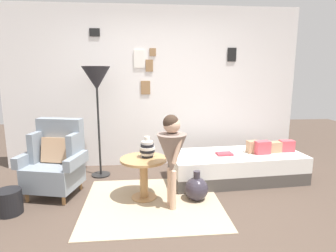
{
  "coord_description": "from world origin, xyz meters",
  "views": [
    {
      "loc": [
        -0.21,
        -2.77,
        1.58
      ],
      "look_at": [
        0.15,
        0.95,
        0.85
      ],
      "focal_mm": 30.22,
      "sensor_mm": 36.0,
      "label": 1
    }
  ],
  "objects": [
    {
      "name": "ground_plane",
      "position": [
        0.0,
        0.0,
        0.0
      ],
      "size": [
        12.0,
        12.0,
        0.0
      ],
      "primitive_type": "plane",
      "color": "#4C3D33"
    },
    {
      "name": "gallery_wall",
      "position": [
        0.0,
        1.95,
        1.3
      ],
      "size": [
        4.8,
        0.12,
        2.6
      ],
      "color": "silver",
      "rests_on": "ground"
    },
    {
      "name": "rug",
      "position": [
        -0.09,
        0.43,
        0.01
      ],
      "size": [
        1.63,
        1.49,
        0.01
      ],
      "primitive_type": "cube",
      "color": "tan",
      "rests_on": "ground"
    },
    {
      "name": "armchair",
      "position": [
        -1.31,
        0.84,
        0.44
      ],
      "size": [
        0.85,
        0.72,
        0.97
      ],
      "color": "#9E7042",
      "rests_on": "ground"
    },
    {
      "name": "daybed",
      "position": [
        1.17,
        1.08,
        0.2
      ],
      "size": [
        1.95,
        0.93,
        0.4
      ],
      "color": "#4C4742",
      "rests_on": "ground"
    },
    {
      "name": "pillow_head",
      "position": [
        1.94,
        1.1,
        0.48
      ],
      "size": [
        0.21,
        0.13,
        0.17
      ],
      "primitive_type": "cube",
      "rotation": [
        0.0,
        0.0,
        -0.05
      ],
      "color": "#D64C56",
      "rests_on": "daybed"
    },
    {
      "name": "pillow_mid",
      "position": [
        1.75,
        1.09,
        0.48
      ],
      "size": [
        0.23,
        0.16,
        0.15
      ],
      "primitive_type": "cube",
      "rotation": [
        0.0,
        0.0,
        0.21
      ],
      "color": "tan",
      "rests_on": "daybed"
    },
    {
      "name": "pillow_back",
      "position": [
        1.52,
        1.02,
        0.49
      ],
      "size": [
        0.23,
        0.15,
        0.19
      ],
      "primitive_type": "cube",
      "rotation": [
        0.0,
        0.0,
        0.14
      ],
      "color": "#D64C56",
      "rests_on": "daybed"
    },
    {
      "name": "pillow_extra",
      "position": [
        1.42,
        1.1,
        0.49
      ],
      "size": [
        0.19,
        0.14,
        0.18
      ],
      "primitive_type": "cube",
      "rotation": [
        0.0,
        0.0,
        0.14
      ],
      "color": "tan",
      "rests_on": "daybed"
    },
    {
      "name": "side_table",
      "position": [
        -0.19,
        0.58,
        0.38
      ],
      "size": [
        0.58,
        0.58,
        0.53
      ],
      "color": "tan",
      "rests_on": "ground"
    },
    {
      "name": "vase_striped",
      "position": [
        -0.14,
        0.62,
        0.63
      ],
      "size": [
        0.19,
        0.19,
        0.26
      ],
      "color": "black",
      "rests_on": "side_table"
    },
    {
      "name": "floor_lamp",
      "position": [
        -0.84,
        1.44,
        1.42
      ],
      "size": [
        0.41,
        0.41,
        1.65
      ],
      "color": "black",
      "rests_on": "ground"
    },
    {
      "name": "person_child",
      "position": [
        0.13,
        0.29,
        0.71
      ],
      "size": [
        0.34,
        0.34,
        1.11
      ],
      "color": "#D8AD8E",
      "rests_on": "ground"
    },
    {
      "name": "book_on_daybed",
      "position": [
        0.97,
        1.02,
        0.42
      ],
      "size": [
        0.23,
        0.17,
        0.03
      ],
      "primitive_type": "cube",
      "rotation": [
        0.0,
        0.0,
        0.05
      ],
      "color": "#AC3A46",
      "rests_on": "daybed"
    },
    {
      "name": "demijohn_near",
      "position": [
        0.46,
        0.46,
        0.15
      ],
      "size": [
        0.29,
        0.29,
        0.38
      ],
      "color": "#332D38",
      "rests_on": "ground"
    },
    {
      "name": "magazine_basket",
      "position": [
        -1.7,
        0.32,
        0.14
      ],
      "size": [
        0.28,
        0.28,
        0.28
      ],
      "primitive_type": "cylinder",
      "color": "black",
      "rests_on": "ground"
    }
  ]
}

